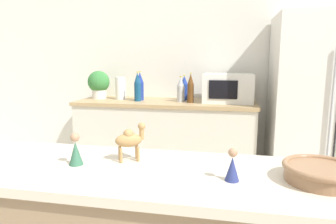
% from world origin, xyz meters
% --- Properties ---
extents(wall_back, '(8.00, 0.06, 2.55)m').
position_xyz_m(wall_back, '(0.00, 2.73, 1.27)').
color(wall_back, white).
rests_on(wall_back, ground_plane).
extents(back_counter, '(1.82, 0.63, 0.93)m').
position_xyz_m(back_counter, '(-0.31, 2.40, 0.47)').
color(back_counter, silver).
rests_on(back_counter, ground_plane).
extents(refrigerator, '(0.94, 0.70, 1.75)m').
position_xyz_m(refrigerator, '(1.19, 2.35, 0.87)').
color(refrigerator, silver).
rests_on(refrigerator, ground_plane).
extents(potted_plant, '(0.23, 0.23, 0.30)m').
position_xyz_m(potted_plant, '(-1.06, 2.44, 1.09)').
color(potted_plant, silver).
rests_on(potted_plant, back_counter).
extents(paper_towel_roll, '(0.11, 0.11, 0.24)m').
position_xyz_m(paper_towel_roll, '(-0.81, 2.43, 1.05)').
color(paper_towel_roll, white).
rests_on(paper_towel_roll, back_counter).
extents(microwave, '(0.48, 0.37, 0.28)m').
position_xyz_m(microwave, '(0.31, 2.42, 1.07)').
color(microwave, white).
rests_on(microwave, back_counter).
extents(back_bottle_0, '(0.07, 0.07, 0.30)m').
position_xyz_m(back_bottle_0, '(-0.58, 2.32, 1.07)').
color(back_bottle_0, navy).
rests_on(back_bottle_0, back_counter).
extents(back_bottle_1, '(0.06, 0.06, 0.29)m').
position_xyz_m(back_bottle_1, '(-0.04, 2.31, 1.07)').
color(back_bottle_1, brown).
rests_on(back_bottle_1, back_counter).
extents(back_bottle_2, '(0.08, 0.08, 0.26)m').
position_xyz_m(back_bottle_2, '(-0.13, 2.50, 1.06)').
color(back_bottle_2, navy).
rests_on(back_bottle_2, back_counter).
extents(back_bottle_3, '(0.08, 0.08, 0.30)m').
position_xyz_m(back_bottle_3, '(-0.58, 2.40, 1.07)').
color(back_bottle_3, navy).
rests_on(back_bottle_3, back_counter).
extents(back_bottle_4, '(0.08, 0.08, 0.26)m').
position_xyz_m(back_bottle_4, '(-0.15, 2.36, 1.05)').
color(back_bottle_4, '#B2B7BC').
rests_on(back_bottle_4, back_counter).
extents(fruit_bowl, '(0.25, 0.25, 0.06)m').
position_xyz_m(fruit_bowl, '(0.64, 0.47, 0.96)').
color(fruit_bowl, '#8C6647').
rests_on(fruit_bowl, bar_counter).
extents(camel_figurine, '(0.13, 0.10, 0.16)m').
position_xyz_m(camel_figurine, '(-0.07, 0.55, 1.02)').
color(camel_figurine, '#A87F4C').
rests_on(camel_figurine, bar_counter).
extents(wise_man_figurine_blue, '(0.06, 0.06, 0.13)m').
position_xyz_m(wise_man_figurine_blue, '(-0.27, 0.46, 0.98)').
color(wise_man_figurine_blue, '#33664C').
rests_on(wise_man_figurine_blue, bar_counter).
extents(wise_man_figurine_crimson, '(0.05, 0.05, 0.12)m').
position_xyz_m(wise_man_figurine_crimson, '(0.34, 0.42, 0.98)').
color(wise_man_figurine_crimson, navy).
rests_on(wise_man_figurine_crimson, bar_counter).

